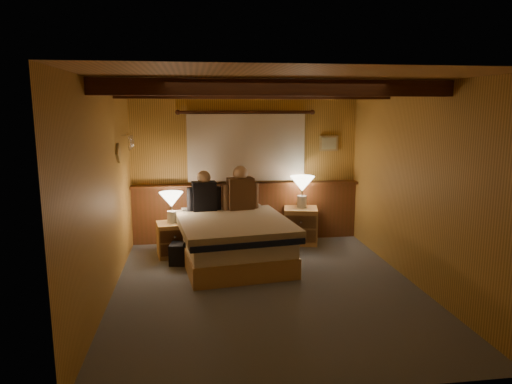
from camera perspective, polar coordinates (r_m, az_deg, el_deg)
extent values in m
plane|color=#515661|center=(5.57, 1.36, -11.84)|extent=(4.20, 4.20, 0.00)
plane|color=tan|center=(5.16, 1.48, 13.62)|extent=(4.20, 4.20, 0.00)
plane|color=gold|center=(7.29, -1.25, 3.26)|extent=(3.60, 0.00, 3.60)
plane|color=gold|center=(5.26, -18.32, -0.09)|extent=(0.00, 4.20, 4.20)
plane|color=gold|center=(5.80, 19.24, 0.80)|extent=(0.00, 4.20, 4.20)
plane|color=gold|center=(3.24, 7.47, -6.06)|extent=(3.60, 0.00, 3.60)
cube|color=brown|center=(7.37, -1.18, -2.60)|extent=(3.60, 0.12, 0.90)
cube|color=brown|center=(7.22, -1.13, 0.93)|extent=(3.60, 0.22, 0.04)
cylinder|color=#442311|center=(7.16, -1.21, 9.94)|extent=(2.10, 0.05, 0.05)
sphere|color=#442311|center=(7.11, -9.76, 9.79)|extent=(0.08, 0.08, 0.08)
sphere|color=#442311|center=(7.36, 7.07, 9.88)|extent=(0.08, 0.08, 0.08)
cube|color=beige|center=(7.19, -1.20, 5.56)|extent=(1.85, 0.08, 1.05)
cube|color=#442311|center=(4.57, 2.73, 12.90)|extent=(3.60, 0.15, 0.16)
cube|color=#442311|center=(6.05, 0.06, 12.31)|extent=(3.60, 0.15, 0.16)
cylinder|color=silver|center=(6.76, -15.69, 6.98)|extent=(0.03, 0.55, 0.03)
torus|color=silver|center=(6.61, -15.55, 5.88)|extent=(0.01, 0.21, 0.21)
torus|color=silver|center=(6.84, -15.30, 6.03)|extent=(0.01, 0.21, 0.21)
cube|color=#A28851|center=(7.52, 9.09, 6.02)|extent=(0.30, 0.03, 0.25)
cube|color=beige|center=(7.50, 9.12, 6.01)|extent=(0.24, 0.01, 0.19)
cube|color=tan|center=(6.41, -2.92, -7.55)|extent=(1.57, 1.96, 0.27)
cube|color=white|center=(6.34, -2.94, -5.47)|extent=(1.52, 1.91, 0.22)
cube|color=black|center=(6.09, -2.49, -4.81)|extent=(1.58, 1.61, 0.07)
cube|color=tan|center=(6.18, -2.74, -3.97)|extent=(1.64, 1.79, 0.11)
cube|color=white|center=(6.90, -6.98, -2.67)|extent=(0.57, 0.37, 0.14)
cube|color=white|center=(7.03, -1.47, -2.35)|extent=(0.57, 0.37, 0.14)
cube|color=tan|center=(6.74, -10.30, -5.82)|extent=(0.50, 0.47, 0.49)
cube|color=brown|center=(6.53, -10.13, -5.44)|extent=(0.40, 0.08, 0.17)
cube|color=brown|center=(6.58, -10.07, -7.09)|extent=(0.40, 0.08, 0.17)
cylinder|color=silver|center=(6.53, -10.13, -5.44)|extent=(0.03, 0.03, 0.03)
cylinder|color=silver|center=(6.58, -10.07, -7.09)|extent=(0.03, 0.03, 0.03)
cube|color=tan|center=(7.27, 5.57, -4.17)|extent=(0.60, 0.56, 0.57)
cube|color=brown|center=(7.03, 5.64, -3.73)|extent=(0.46, 0.12, 0.20)
cube|color=brown|center=(7.08, 5.60, -5.52)|extent=(0.46, 0.12, 0.20)
cylinder|color=silver|center=(7.03, 5.64, -3.73)|extent=(0.04, 0.04, 0.03)
cylinder|color=silver|center=(7.08, 5.60, -5.52)|extent=(0.04, 0.04, 0.03)
cylinder|color=silver|center=(6.65, -10.48, -3.08)|extent=(0.13, 0.13, 0.17)
cylinder|color=silver|center=(6.63, -10.51, -2.13)|extent=(0.02, 0.02, 0.09)
cone|color=#F4E6BE|center=(6.60, -10.55, -0.93)|extent=(0.34, 0.34, 0.21)
cylinder|color=silver|center=(7.21, 5.76, -1.21)|extent=(0.15, 0.15, 0.19)
cylinder|color=silver|center=(7.18, 5.78, -0.21)|extent=(0.03, 0.03, 0.11)
cone|color=#F4E6BE|center=(7.15, 5.80, 1.04)|extent=(0.38, 0.38, 0.23)
cube|color=black|center=(6.73, -6.49, -0.62)|extent=(0.37, 0.24, 0.45)
cylinder|color=black|center=(6.72, -8.17, -1.00)|extent=(0.11, 0.11, 0.36)
cylinder|color=black|center=(6.77, -4.81, -0.84)|extent=(0.11, 0.11, 0.36)
sphere|color=tan|center=(6.68, -6.54, 1.83)|extent=(0.20, 0.20, 0.20)
cube|color=#533721|center=(6.78, -1.95, -0.29)|extent=(0.41, 0.28, 0.50)
cylinder|color=#533721|center=(6.74, -3.74, -0.73)|extent=(0.12, 0.12, 0.40)
cylinder|color=#533721|center=(6.85, -0.18, -0.52)|extent=(0.12, 0.12, 0.40)
sphere|color=tan|center=(6.73, -1.97, 2.37)|extent=(0.22, 0.22, 0.22)
cube|color=black|center=(6.40, -8.53, -7.62)|extent=(0.51, 0.35, 0.28)
cylinder|color=black|center=(6.35, -8.57, -6.23)|extent=(0.12, 0.29, 0.08)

